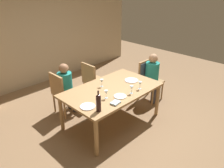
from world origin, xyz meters
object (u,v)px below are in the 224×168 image
(wine_glass_centre, at_px, (132,88))
(wine_glass_far, at_px, (140,84))
(chair_far_right, at_px, (93,79))
(handbag, at_px, (107,90))
(chair_right_end, at_px, (147,75))
(person_man_bearded, at_px, (153,74))
(dinner_plate_host, at_px, (131,80))
(wine_glass_near_right, at_px, (102,81))
(dinner_plate_guest_left, at_px, (120,96))
(dinner_plate_guest_right, at_px, (88,106))
(wine_bottle_tall_green, at_px, (99,102))
(wine_glass_near_left, at_px, (106,93))
(person_woman_host, at_px, (66,85))
(dining_table, at_px, (112,92))
(chair_far_left, at_px, (62,91))

(wine_glass_centre, bearing_deg, wine_glass_far, 0.36)
(chair_far_right, bearing_deg, handbag, 90.00)
(chair_right_end, height_order, wine_glass_centre, chair_right_end)
(person_man_bearded, bearing_deg, dinner_plate_host, -0.61)
(person_man_bearded, distance_m, wine_glass_near_right, 1.38)
(dinner_plate_host, bearing_deg, dinner_plate_guest_left, -155.99)
(person_man_bearded, distance_m, dinner_plate_guest_right, 2.02)
(chair_far_right, bearing_deg, dinner_plate_guest_right, -43.59)
(wine_bottle_tall_green, height_order, wine_glass_near_left, wine_bottle_tall_green)
(wine_glass_near_right, height_order, wine_glass_far, same)
(wine_glass_far, bearing_deg, wine_glass_near_left, 164.22)
(wine_bottle_tall_green, xyz_separation_m, dinner_plate_guest_right, (-0.04, 0.22, -0.15))
(person_man_bearded, height_order, wine_glass_centre, person_man_bearded)
(wine_bottle_tall_green, bearing_deg, person_woman_host, 76.91)
(handbag, bearing_deg, dinner_plate_host, -102.95)
(chair_right_end, relative_size, dinner_plate_host, 3.36)
(person_woman_host, xyz_separation_m, wine_glass_far, (0.74, -1.30, 0.20))
(person_woman_host, distance_m, dinner_plate_guest_left, 1.27)
(wine_glass_near_right, distance_m, handbag, 1.31)
(person_woman_host, xyz_separation_m, wine_glass_near_right, (0.32, -0.72, 0.20))
(person_woman_host, distance_m, dinner_plate_guest_right, 1.16)
(person_man_bearded, distance_m, wine_glass_centre, 1.23)
(dining_table, height_order, wine_glass_near_right, wine_glass_near_right)
(dinner_plate_guest_right, bearing_deg, wine_glass_centre, -13.40)
(person_woman_host, height_order, handbag, person_woman_host)
(dining_table, relative_size, wine_glass_near_left, 12.12)
(chair_far_right, xyz_separation_m, wine_glass_far, (0.04, -1.30, 0.31))
(dining_table, relative_size, chair_far_left, 1.96)
(wine_bottle_tall_green, relative_size, wine_glass_centre, 2.36)
(dinner_plate_host, bearing_deg, wine_glass_near_left, -169.53)
(chair_right_end, relative_size, handbag, 3.29)
(dining_table, bearing_deg, dinner_plate_guest_right, -166.82)
(person_woman_host, distance_m, handbag, 1.25)
(person_woman_host, bearing_deg, chair_right_end, 64.20)
(person_man_bearded, bearing_deg, chair_far_left, -28.23)
(person_man_bearded, xyz_separation_m, wine_glass_near_left, (-1.60, -0.15, 0.19))
(chair_right_end, bearing_deg, wine_glass_near_left, 10.61)
(chair_far_left, height_order, chair_far_right, same)
(chair_right_end, xyz_separation_m, dinner_plate_host, (-0.74, -0.14, 0.14))
(dining_table, bearing_deg, dinner_plate_host, -1.89)
(person_man_bearded, relative_size, dinner_plate_guest_left, 4.99)
(person_man_bearded, xyz_separation_m, dinner_plate_guest_left, (-1.40, -0.28, 0.09))
(chair_far_left, distance_m, wine_glass_near_left, 1.16)
(chair_far_right, height_order, dinner_plate_guest_right, chair_far_right)
(wine_bottle_tall_green, bearing_deg, dining_table, 29.58)
(wine_glass_centre, height_order, dinner_plate_guest_left, wine_glass_centre)
(wine_glass_far, bearing_deg, wine_bottle_tall_green, -178.85)
(person_woman_host, height_order, wine_glass_near_right, person_woman_host)
(dinner_plate_host, bearing_deg, wine_glass_near_right, 159.18)
(wine_glass_far, xyz_separation_m, dinner_plate_guest_left, (-0.47, 0.06, -0.10))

